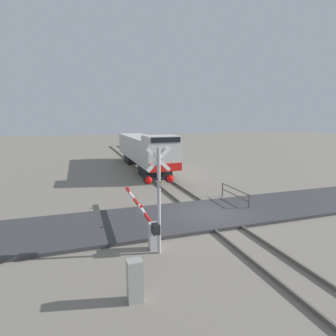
% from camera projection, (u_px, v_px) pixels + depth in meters
% --- Properties ---
extents(ground_plane, '(160.00, 160.00, 0.00)m').
position_uv_depth(ground_plane, '(208.00, 215.00, 15.08)').
color(ground_plane, gray).
extents(rail_track_left, '(0.08, 80.00, 0.15)m').
position_uv_depth(rail_track_left, '(196.00, 215.00, 14.85)').
color(rail_track_left, '#59544C').
rests_on(rail_track_left, ground_plane).
extents(rail_track_right, '(0.08, 80.00, 0.15)m').
position_uv_depth(rail_track_right, '(219.00, 213.00, 15.29)').
color(rail_track_right, '#59544C').
rests_on(rail_track_right, ground_plane).
extents(road_surface, '(36.00, 4.43, 0.17)m').
position_uv_depth(road_surface, '(208.00, 214.00, 15.07)').
color(road_surface, '#38383A').
rests_on(road_surface, ground_plane).
extents(locomotive, '(2.83, 15.42, 3.85)m').
position_uv_depth(locomotive, '(144.00, 150.00, 28.62)').
color(locomotive, black).
rests_on(locomotive, ground_plane).
extents(crossing_signal, '(1.18, 0.33, 4.22)m').
position_uv_depth(crossing_signal, '(159.00, 188.00, 10.38)').
color(crossing_signal, '#ADADB2').
rests_on(crossing_signal, ground_plane).
extents(crossing_gate, '(0.36, 6.89, 1.22)m').
position_uv_depth(crossing_gate, '(147.00, 222.00, 12.04)').
color(crossing_gate, silver).
rests_on(crossing_gate, ground_plane).
extents(utility_cabinet, '(0.44, 0.36, 1.28)m').
position_uv_depth(utility_cabinet, '(135.00, 281.00, 7.90)').
color(utility_cabinet, '#999993').
rests_on(utility_cabinet, ground_plane).
extents(guard_railing, '(0.08, 3.13, 0.95)m').
position_uv_depth(guard_railing, '(235.00, 193.00, 17.17)').
color(guard_railing, '#4C4742').
rests_on(guard_railing, ground_plane).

